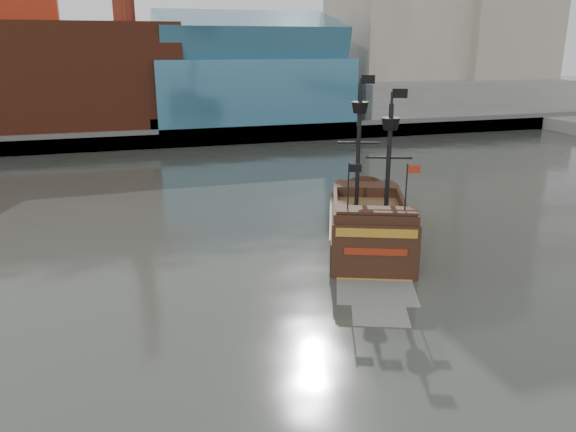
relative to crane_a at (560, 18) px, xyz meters
name	(u,v)px	position (x,y,z in m)	size (l,w,h in m)	color
ground	(409,394)	(-78.63, -82.00, -19.11)	(400.00, 400.00, 0.00)	#2B2D28
promenade_far	(173,115)	(-78.63, 10.00, -18.11)	(220.00, 60.00, 2.00)	slate
seawall	(195,137)	(-78.63, -19.50, -17.81)	(220.00, 1.00, 2.60)	#4C4C49
crane_a	(560,18)	(0.00, 0.00, 0.00)	(22.50, 4.00, 32.25)	slate
crane_b	(560,37)	(9.60, 10.00, -3.54)	(19.10, 4.00, 26.25)	slate
pirate_ship	(369,229)	(-72.38, -64.59, -17.95)	(11.10, 17.85, 12.86)	black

